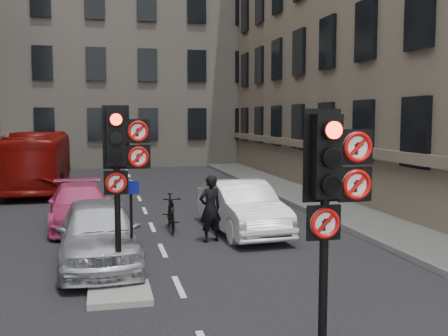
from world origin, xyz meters
name	(u,v)px	position (x,y,z in m)	size (l,w,h in m)	color
pavement_right	(347,210)	(7.20, 12.00, 0.08)	(3.00, 50.00, 0.16)	gray
centre_island	(119,288)	(-1.20, 5.00, 0.06)	(1.20, 2.00, 0.12)	gray
building_far	(120,35)	(0.00, 38.00, 10.00)	(30.00, 14.00, 20.00)	#6E655C
signal_near	(331,184)	(1.49, 0.99, 2.58)	(0.91, 0.40, 3.58)	black
signal_far	(121,156)	(-1.11, 4.99, 2.70)	(0.91, 0.40, 3.58)	black
car_silver	(99,232)	(-1.59, 7.00, 0.78)	(1.84, 4.58, 1.56)	#B8BAC1
car_white	(242,207)	(2.57, 9.63, 0.77)	(1.63, 4.67, 1.54)	white
car_pink	(80,206)	(-2.22, 11.59, 0.67)	(1.88, 4.62, 1.34)	#C73A70
bus_red	(39,160)	(-4.50, 21.34, 1.38)	(2.32, 9.90, 2.76)	maroon
motorcycle	(171,212)	(0.53, 10.39, 0.56)	(0.52, 1.85, 1.11)	black
motorcyclist	(210,209)	(1.41, 8.69, 0.94)	(0.68, 0.45, 1.87)	black
info_sign	(131,214)	(-0.90, 5.73, 1.42)	(0.35, 0.11, 2.01)	black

